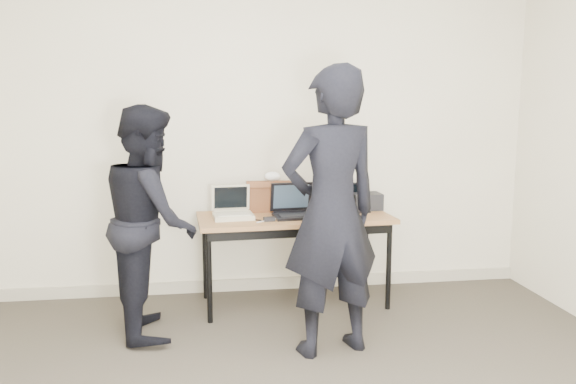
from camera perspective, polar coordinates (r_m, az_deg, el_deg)
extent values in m
cube|color=beige|center=(4.71, -2.36, 6.06)|extent=(4.50, 0.05, 2.70)
cube|color=olive|center=(4.41, 0.67, -2.63)|extent=(1.54, 0.74, 0.03)
cylinder|color=black|center=(4.16, -8.00, -8.59)|extent=(0.04, 0.04, 0.68)
cylinder|color=black|center=(4.45, 10.19, -7.45)|extent=(0.04, 0.04, 0.68)
cylinder|color=black|center=(4.66, -8.42, -6.63)|extent=(0.04, 0.04, 0.68)
cylinder|color=black|center=(4.92, 7.91, -5.77)|extent=(0.04, 0.04, 0.68)
cube|color=black|center=(4.15, 1.50, -4.19)|extent=(1.40, 0.11, 0.06)
cube|color=#C0B899|center=(4.32, -5.59, -2.45)|extent=(0.32, 0.27, 0.03)
cube|color=beige|center=(4.28, -5.54, -2.26)|extent=(0.26, 0.16, 0.01)
cube|color=#C0B899|center=(4.44, -5.85, -0.56)|extent=(0.30, 0.07, 0.21)
cube|color=black|center=(4.43, -5.84, -0.56)|extent=(0.26, 0.06, 0.17)
cube|color=#C0B899|center=(4.44, -5.80, -1.91)|extent=(0.27, 0.04, 0.02)
cube|color=black|center=(4.33, 0.77, -2.46)|extent=(0.35, 0.28, 0.02)
cube|color=black|center=(4.30, 0.87, -2.36)|extent=(0.28, 0.16, 0.01)
cube|color=black|center=(4.46, 0.31, -0.47)|extent=(0.33, 0.10, 0.23)
cube|color=#26333F|center=(4.45, 0.33, -0.46)|extent=(0.29, 0.08, 0.19)
cube|color=black|center=(4.45, 0.40, -2.01)|extent=(0.30, 0.04, 0.02)
cube|color=black|center=(4.59, 6.16, -1.86)|extent=(0.33, 0.26, 0.02)
cube|color=black|center=(4.57, 6.29, -1.76)|extent=(0.26, 0.15, 0.01)
cube|color=black|center=(4.70, 5.55, -0.24)|extent=(0.31, 0.11, 0.20)
cube|color=black|center=(4.70, 5.58, -0.22)|extent=(0.26, 0.09, 0.16)
cube|color=black|center=(4.69, 5.67, -1.49)|extent=(0.27, 0.05, 0.01)
cube|color=#5C3118|center=(4.58, -1.97, -0.45)|extent=(0.36, 0.17, 0.24)
cube|color=#5C3118|center=(4.50, -1.92, 0.68)|extent=(0.36, 0.08, 0.07)
cube|color=#5C3118|center=(4.59, 0.02, -0.66)|extent=(0.02, 0.10, 0.02)
ellipsoid|color=white|center=(4.55, -1.61, 1.59)|extent=(0.14, 0.11, 0.08)
cube|color=black|center=(4.70, 7.95, -0.93)|extent=(0.24, 0.21, 0.14)
cube|color=black|center=(4.20, -1.93, -2.77)|extent=(0.09, 0.06, 0.03)
cube|color=black|center=(4.48, 4.42, -2.19)|extent=(0.32, 0.11, 0.01)
cube|color=black|center=(4.65, 1.93, -1.74)|extent=(0.25, 0.07, 0.01)
cube|color=silver|center=(4.29, 1.18, -2.67)|extent=(0.22, 0.12, 0.01)
cube|color=black|center=(4.60, 6.88, -1.93)|extent=(0.12, 0.24, 0.01)
cube|color=black|center=(4.29, -4.72, -2.70)|extent=(0.29, 0.18, 0.01)
cube|color=silver|center=(4.23, -1.76, -2.83)|extent=(0.23, 0.17, 0.01)
imported|color=black|center=(3.53, 4.42, -2.11)|extent=(0.76, 0.60, 1.83)
imported|color=black|center=(3.98, -13.79, -2.83)|extent=(0.71, 0.85, 1.59)
cube|color=#B0A891|center=(4.91, -2.21, -9.28)|extent=(4.50, 0.03, 0.10)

